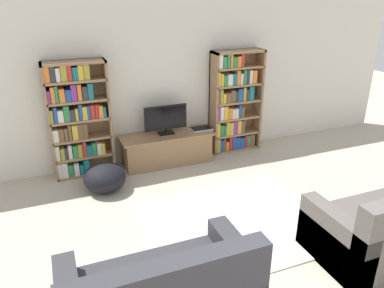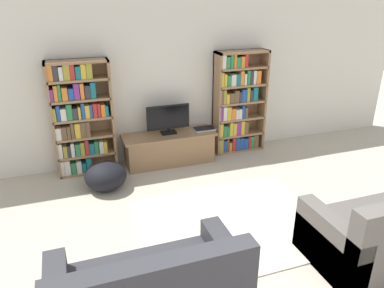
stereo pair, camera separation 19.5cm
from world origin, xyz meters
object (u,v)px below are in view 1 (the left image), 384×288
(laptop, at_px, (201,129))
(bookshelf_left, at_px, (76,119))
(beanbag_ottoman, at_px, (105,178))
(bookshelf_right, at_px, (233,103))
(tv_stand, at_px, (167,148))
(television, at_px, (166,119))

(laptop, bearing_deg, bookshelf_left, 176.32)
(beanbag_ottoman, bearing_deg, laptop, 17.67)
(bookshelf_left, bearing_deg, bookshelf_right, -0.00)
(bookshelf_right, bearing_deg, bookshelf_left, 180.00)
(tv_stand, relative_size, television, 2.15)
(bookshelf_left, distance_m, tv_stand, 1.48)
(bookshelf_left, distance_m, beanbag_ottoman, 0.99)
(bookshelf_left, height_order, bookshelf_right, same)
(bookshelf_right, xyz_separation_m, beanbag_ottoman, (-2.34, -0.66, -0.64))
(bookshelf_left, relative_size, bookshelf_right, 1.00)
(bookshelf_right, relative_size, laptop, 5.03)
(bookshelf_left, relative_size, laptop, 5.03)
(bookshelf_left, height_order, tv_stand, bookshelf_left)
(tv_stand, distance_m, beanbag_ottoman, 1.22)
(bookshelf_left, relative_size, beanbag_ottoman, 2.95)
(television, height_order, laptop, television)
(bookshelf_right, height_order, television, bookshelf_right)
(television, height_order, beanbag_ottoman, television)
(bookshelf_right, bearing_deg, television, -175.44)
(bookshelf_left, bearing_deg, laptop, -3.68)
(beanbag_ottoman, bearing_deg, bookshelf_right, 15.88)
(bookshelf_right, height_order, beanbag_ottoman, bookshelf_right)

